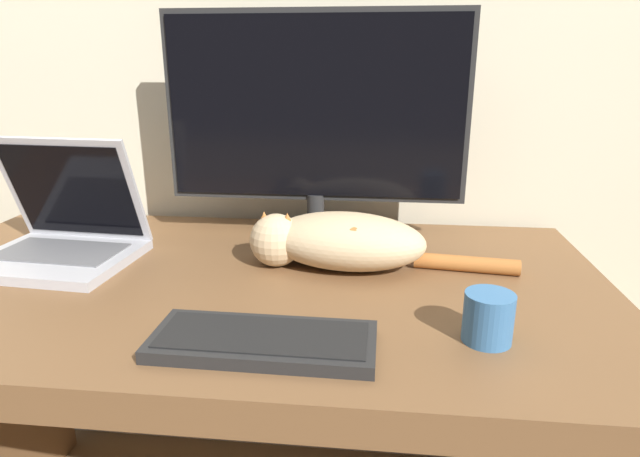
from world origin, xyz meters
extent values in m
cube|color=brown|center=(0.00, 0.39, 0.72)|extent=(1.42, 0.79, 0.06)
cylinder|color=#282828|center=(0.12, 0.64, 0.76)|extent=(0.23, 0.23, 0.02)
cylinder|color=#282828|center=(0.12, 0.64, 0.81)|extent=(0.04, 0.04, 0.09)
cube|color=#282828|center=(0.12, 0.64, 1.05)|extent=(0.68, 0.02, 0.42)
cube|color=black|center=(0.12, 0.63, 1.05)|extent=(0.65, 0.01, 0.39)
cube|color=#B7B7BC|center=(-0.40, 0.42, 0.76)|extent=(0.32, 0.27, 0.02)
cube|color=slate|center=(-0.40, 0.43, 0.77)|extent=(0.26, 0.15, 0.00)
cube|color=#B7B7BC|center=(-0.39, 0.50, 0.89)|extent=(0.31, 0.11, 0.24)
cube|color=black|center=(-0.39, 0.50, 0.88)|extent=(0.28, 0.09, 0.21)
cube|color=black|center=(0.10, 0.13, 0.76)|extent=(0.33, 0.14, 0.02)
cube|color=black|center=(0.10, 0.13, 0.77)|extent=(0.31, 0.11, 0.00)
ellipsoid|color=#D1B284|center=(0.20, 0.47, 0.81)|extent=(0.34, 0.21, 0.11)
ellipsoid|color=#AD662D|center=(0.22, 0.46, 0.84)|extent=(0.16, 0.15, 0.05)
sphere|color=#D1B284|center=(0.06, 0.46, 0.80)|extent=(0.11, 0.11, 0.11)
cone|color=#AD662D|center=(0.03, 0.46, 0.85)|extent=(0.03, 0.03, 0.03)
cone|color=#AD662D|center=(0.08, 0.46, 0.85)|extent=(0.03, 0.03, 0.03)
cylinder|color=#AD662D|center=(0.44, 0.47, 0.77)|extent=(0.21, 0.06, 0.03)
cylinder|color=teal|center=(0.43, 0.19, 0.79)|extent=(0.07, 0.07, 0.08)
camera|label=1|loc=(0.26, -0.56, 1.16)|focal=30.00mm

